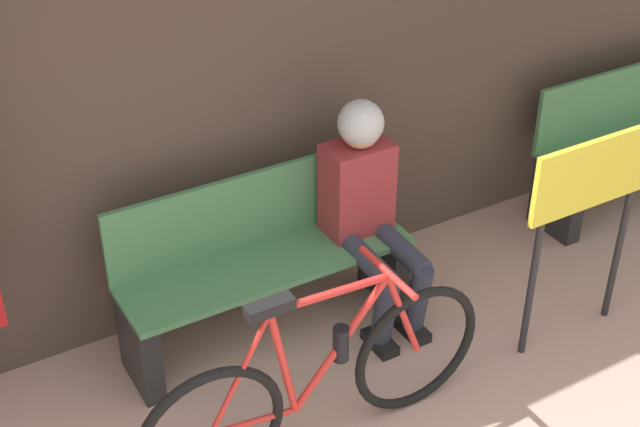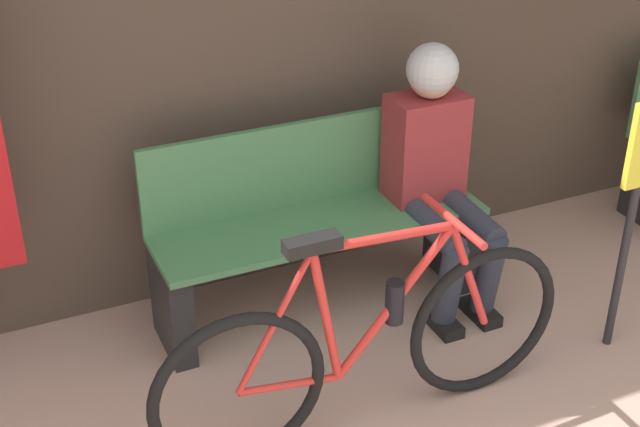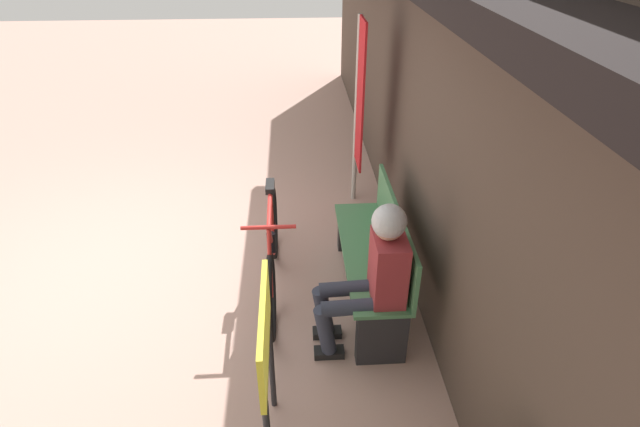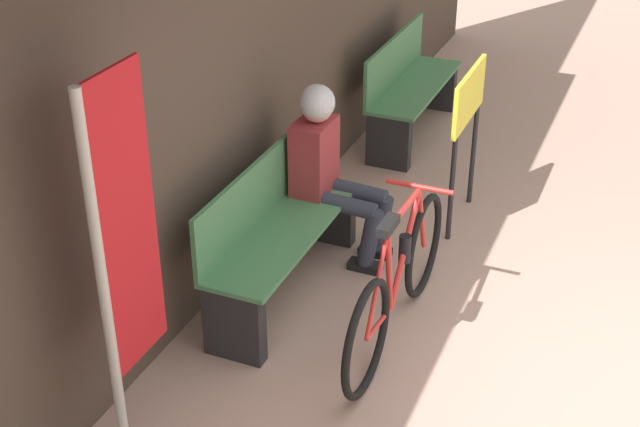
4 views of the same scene
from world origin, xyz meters
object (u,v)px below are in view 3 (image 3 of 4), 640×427
person_seated (373,270)px  banner_pole (359,103)px  park_bench_near (375,257)px  bicycle (273,253)px  signboard (266,347)px

person_seated → banner_pole: bearing=175.9°
park_bench_near → banner_pole: 1.69m
person_seated → banner_pole: banner_pole is taller
person_seated → bicycle: bearing=-134.3°
bicycle → park_bench_near: bearing=79.1°
park_bench_near → signboard: size_ratio=1.32×
banner_pole → signboard: banner_pole is taller
park_bench_near → banner_pole: (-1.50, 0.03, 0.77)m
signboard → bicycle: bearing=-179.3°
bicycle → signboard: size_ratio=1.48×
banner_pole → person_seated: bearing=-4.1°
bicycle → person_seated: (0.70, 0.71, 0.33)m
bicycle → signboard: bearing=0.7°
person_seated → park_bench_near: bearing=168.0°
bicycle → banner_pole: bearing=147.4°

